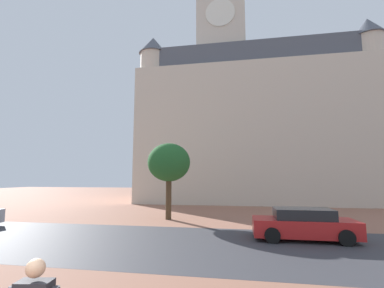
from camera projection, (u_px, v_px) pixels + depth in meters
ground_plane at (188, 241)px, 11.54m from camera, size 120.00×120.00×0.00m
street_asphalt_strip at (186, 244)px, 11.07m from camera, size 120.00×7.22×0.00m
landmark_building at (249, 124)px, 33.62m from camera, size 25.76×14.51×31.18m
car_red at (303, 224)px, 11.85m from camera, size 4.32×1.96×1.35m
tree_curb_far at (169, 163)px, 18.07m from camera, size 2.83×2.83×5.00m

